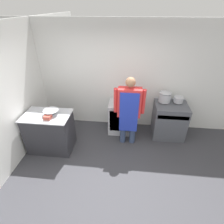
{
  "coord_description": "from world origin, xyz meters",
  "views": [
    {
      "loc": [
        0.41,
        -2.1,
        2.92
      ],
      "look_at": [
        0.06,
        1.11,
        0.92
      ],
      "focal_mm": 28.0,
      "sensor_mm": 36.0,
      "label": 1
    }
  ],
  "objects_px": {
    "plastic_tub": "(48,117)",
    "fridge_unit": "(120,117)",
    "mixing_bowl": "(51,112)",
    "person_cook": "(129,108)",
    "sauce_pot": "(178,100)",
    "stove": "(169,120)",
    "stock_pot": "(165,97)"
  },
  "relations": [
    {
      "from": "stove",
      "to": "person_cook",
      "type": "relative_size",
      "value": 0.54
    },
    {
      "from": "person_cook",
      "to": "sauce_pot",
      "type": "relative_size",
      "value": 7.53
    },
    {
      "from": "stove",
      "to": "person_cook",
      "type": "bearing_deg",
      "value": -158.51
    },
    {
      "from": "stove",
      "to": "stock_pot",
      "type": "distance_m",
      "value": 0.62
    },
    {
      "from": "stove",
      "to": "sauce_pot",
      "type": "distance_m",
      "value": 0.56
    },
    {
      "from": "mixing_bowl",
      "to": "stock_pot",
      "type": "bearing_deg",
      "value": 19.37
    },
    {
      "from": "mixing_bowl",
      "to": "sauce_pot",
      "type": "xyz_separation_m",
      "value": [
        2.81,
        0.87,
        0.01
      ]
    },
    {
      "from": "stove",
      "to": "mixing_bowl",
      "type": "height_order",
      "value": "mixing_bowl"
    },
    {
      "from": "plastic_tub",
      "to": "fridge_unit",
      "type": "bearing_deg",
      "value": 34.46
    },
    {
      "from": "sauce_pot",
      "to": "mixing_bowl",
      "type": "bearing_deg",
      "value": -162.73
    },
    {
      "from": "fridge_unit",
      "to": "mixing_bowl",
      "type": "relative_size",
      "value": 2.56
    },
    {
      "from": "stock_pot",
      "to": "sauce_pot",
      "type": "xyz_separation_m",
      "value": [
        0.33,
        0.0,
        -0.06
      ]
    },
    {
      "from": "person_cook",
      "to": "plastic_tub",
      "type": "bearing_deg",
      "value": -162.48
    },
    {
      "from": "stove",
      "to": "mixing_bowl",
      "type": "relative_size",
      "value": 2.79
    },
    {
      "from": "plastic_tub",
      "to": "stock_pot",
      "type": "bearing_deg",
      "value": 22.54
    },
    {
      "from": "person_cook",
      "to": "sauce_pot",
      "type": "bearing_deg",
      "value": 23.73
    },
    {
      "from": "stove",
      "to": "fridge_unit",
      "type": "distance_m",
      "value": 1.23
    },
    {
      "from": "fridge_unit",
      "to": "mixing_bowl",
      "type": "bearing_deg",
      "value": -150.0
    },
    {
      "from": "fridge_unit",
      "to": "mixing_bowl",
      "type": "height_order",
      "value": "mixing_bowl"
    },
    {
      "from": "stove",
      "to": "plastic_tub",
      "type": "distance_m",
      "value": 2.86
    },
    {
      "from": "stove",
      "to": "fridge_unit",
      "type": "xyz_separation_m",
      "value": [
        -1.23,
        0.07,
        -0.03
      ]
    },
    {
      "from": "plastic_tub",
      "to": "mixing_bowl",
      "type": "bearing_deg",
      "value": 87.18
    },
    {
      "from": "person_cook",
      "to": "stock_pot",
      "type": "distance_m",
      "value": 0.99
    },
    {
      "from": "fridge_unit",
      "to": "person_cook",
      "type": "relative_size",
      "value": 0.5
    },
    {
      "from": "person_cook",
      "to": "plastic_tub",
      "type": "xyz_separation_m",
      "value": [
        -1.65,
        -0.52,
        -0.01
      ]
    },
    {
      "from": "stock_pot",
      "to": "mixing_bowl",
      "type": "bearing_deg",
      "value": -160.63
    },
    {
      "from": "person_cook",
      "to": "stock_pot",
      "type": "height_order",
      "value": "person_cook"
    },
    {
      "from": "stove",
      "to": "person_cook",
      "type": "xyz_separation_m",
      "value": [
        -1.02,
        -0.4,
        0.52
      ]
    },
    {
      "from": "plastic_tub",
      "to": "sauce_pot",
      "type": "xyz_separation_m",
      "value": [
        2.82,
        1.03,
        0.02
      ]
    },
    {
      "from": "stove",
      "to": "plastic_tub",
      "type": "bearing_deg",
      "value": -160.95
    },
    {
      "from": "fridge_unit",
      "to": "plastic_tub",
      "type": "bearing_deg",
      "value": -145.54
    },
    {
      "from": "fridge_unit",
      "to": "mixing_bowl",
      "type": "xyz_separation_m",
      "value": [
        -1.43,
        -0.82,
        0.55
      ]
    }
  ]
}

